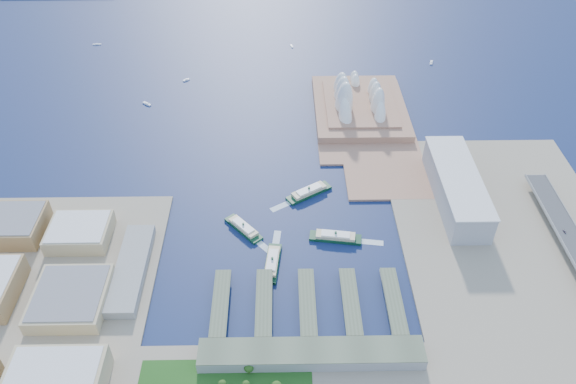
{
  "coord_description": "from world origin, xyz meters",
  "views": [
    {
      "loc": [
        -10.22,
        -421.67,
        438.59
      ],
      "look_at": [
        -2.26,
        77.82,
        18.0
      ],
      "focal_mm": 35.0,
      "sensor_mm": 36.0,
      "label": 1
    }
  ],
  "objects_px": {
    "opera_house": "(361,93)",
    "toaster_building": "(456,187)",
    "ferry_a": "(243,227)",
    "car_c": "(564,231)",
    "ferry_b": "(309,191)",
    "ferry_c": "(272,261)",
    "ferry_d": "(336,235)"
  },
  "relations": [
    {
      "from": "car_c",
      "to": "ferry_d",
      "type": "bearing_deg",
      "value": -1.78
    },
    {
      "from": "opera_house",
      "to": "toaster_building",
      "type": "relative_size",
      "value": 1.16
    },
    {
      "from": "ferry_c",
      "to": "ferry_d",
      "type": "xyz_separation_m",
      "value": [
        69.34,
        36.96,
        0.16
      ]
    },
    {
      "from": "opera_house",
      "to": "ferry_a",
      "type": "bearing_deg",
      "value": -122.7
    },
    {
      "from": "ferry_c",
      "to": "toaster_building",
      "type": "bearing_deg",
      "value": -148.73
    },
    {
      "from": "opera_house",
      "to": "toaster_building",
      "type": "distance_m",
      "value": 219.62
    },
    {
      "from": "opera_house",
      "to": "toaster_building",
      "type": "xyz_separation_m",
      "value": [
        90.0,
        -200.0,
        -11.5
      ]
    },
    {
      "from": "ferry_a",
      "to": "ferry_c",
      "type": "height_order",
      "value": "ferry_c"
    },
    {
      "from": "opera_house",
      "to": "ferry_d",
      "type": "xyz_separation_m",
      "value": [
        -55.93,
        -262.14,
        -26.61
      ]
    },
    {
      "from": "toaster_building",
      "to": "ferry_d",
      "type": "distance_m",
      "value": 159.32
    },
    {
      "from": "opera_house",
      "to": "ferry_b",
      "type": "bearing_deg",
      "value": -113.83
    },
    {
      "from": "ferry_b",
      "to": "ferry_c",
      "type": "distance_m",
      "value": 122.04
    },
    {
      "from": "ferry_b",
      "to": "car_c",
      "type": "xyz_separation_m",
      "value": [
        272.75,
        -84.76,
        10.08
      ]
    },
    {
      "from": "ferry_b",
      "to": "car_c",
      "type": "distance_m",
      "value": 285.79
    },
    {
      "from": "opera_house",
      "to": "ferry_b",
      "type": "xyz_separation_m",
      "value": [
        -81.75,
        -185.08,
        -26.5
      ]
    },
    {
      "from": "opera_house",
      "to": "ferry_c",
      "type": "distance_m",
      "value": 325.38
    },
    {
      "from": "ferry_a",
      "to": "ferry_c",
      "type": "distance_m",
      "value": 62.31
    },
    {
      "from": "ferry_b",
      "to": "car_c",
      "type": "bearing_deg",
      "value": 40.17
    },
    {
      "from": "opera_house",
      "to": "car_c",
      "type": "bearing_deg",
      "value": -54.71
    },
    {
      "from": "car_c",
      "to": "ferry_b",
      "type": "bearing_deg",
      "value": -17.26
    },
    {
      "from": "ferry_a",
      "to": "ferry_b",
      "type": "bearing_deg",
      "value": -2.48
    },
    {
      "from": "ferry_a",
      "to": "ferry_d",
      "type": "xyz_separation_m",
      "value": [
        102.03,
        -16.09,
        0.36
      ]
    },
    {
      "from": "ferry_d",
      "to": "toaster_building",
      "type": "bearing_deg",
      "value": -58.55
    },
    {
      "from": "ferry_b",
      "to": "car_c",
      "type": "height_order",
      "value": "car_c"
    },
    {
      "from": "ferry_b",
      "to": "ferry_d",
      "type": "relative_size",
      "value": 1.02
    },
    {
      "from": "ferry_b",
      "to": "opera_house",
      "type": "bearing_deg",
      "value": 123.6
    },
    {
      "from": "toaster_building",
      "to": "ferry_c",
      "type": "distance_m",
      "value": 237.48
    },
    {
      "from": "car_c",
      "to": "toaster_building",
      "type": "bearing_deg",
      "value": -34.66
    },
    {
      "from": "ferry_c",
      "to": "ferry_d",
      "type": "bearing_deg",
      "value": -145.39
    },
    {
      "from": "ferry_c",
      "to": "car_c",
      "type": "bearing_deg",
      "value": -168.16
    },
    {
      "from": "ferry_a",
      "to": "car_c",
      "type": "relative_size",
      "value": 10.65
    },
    {
      "from": "opera_house",
      "to": "ferry_a",
      "type": "height_order",
      "value": "opera_house"
    }
  ]
}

